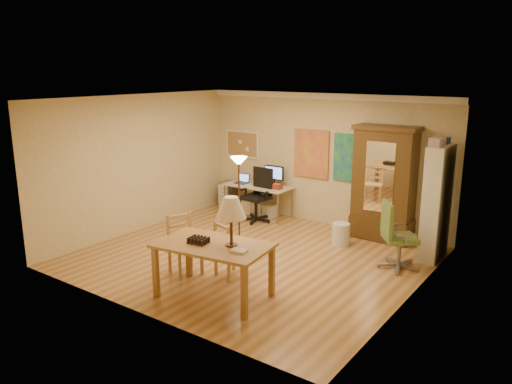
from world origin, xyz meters
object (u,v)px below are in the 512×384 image
Objects in this scene: office_chair_black at (257,207)px; office_chair_green at (397,251)px; computer_desk at (260,197)px; bookshelf at (437,203)px; armoire at (384,191)px; dining_table at (220,234)px.

office_chair_green is at bearing -13.75° from office_chair_black.
bookshelf is at bearing -5.22° from computer_desk.
armoire is (2.79, 0.08, 0.52)m from computer_desk.
dining_table is 3.85m from armoire.
dining_table is 3.06m from office_chair_green.
dining_table is at bearing -121.07° from bookshelf.
bookshelf is at bearing -0.20° from office_chair_black.
dining_table is 3.86m from bookshelf.
office_chair_green is (3.55, -1.17, -0.12)m from computer_desk.
bookshelf is at bearing -21.75° from armoire.
armoire is (2.61, 0.43, 0.64)m from office_chair_black.
dining_table is 4.16m from computer_desk.
computer_desk is 0.40m from office_chair_black.
office_chair_green is 1.11m from bookshelf.
computer_desk reaches higher than office_chair_green.
office_chair_black is 0.58× the size of bookshelf.
armoire is (0.89, 3.75, 0.00)m from dining_table.
bookshelf is (1.99, 3.31, 0.03)m from dining_table.
dining_table is 0.87× the size of bookshelf.
dining_table is 1.51× the size of office_chair_black.
armoire is 1.11× the size of bookshelf.
office_chair_green is at bearing -58.75° from armoire.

